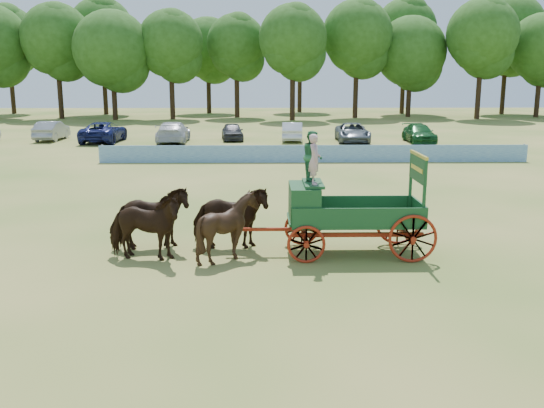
{
  "coord_description": "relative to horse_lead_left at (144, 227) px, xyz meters",
  "views": [
    {
      "loc": [
        -4.25,
        -18.43,
        5.22
      ],
      "look_at": [
        -3.91,
        -0.13,
        1.3
      ],
      "focal_mm": 40.0,
      "sensor_mm": 36.0,
      "label": 1
    }
  ],
  "objects": [
    {
      "name": "farm_dray",
      "position": [
        5.38,
        0.58,
        0.61
      ],
      "size": [
        5.99,
        2.0,
        3.62
      ],
      "color": "#A21E10",
      "rests_on": "ground"
    },
    {
      "name": "sponsor_banner",
      "position": [
        6.59,
        19.68,
        -0.44
      ],
      "size": [
        26.0,
        0.08,
        1.05
      ],
      "primitive_type": "cube",
      "color": "#1B5294",
      "rests_on": "ground"
    },
    {
      "name": "horse_lead_left",
      "position": [
        0.0,
        0.0,
        0.0
      ],
      "size": [
        2.44,
        1.42,
        1.94
      ],
      "primitive_type": "imported",
      "rotation": [
        0.0,
        0.0,
        1.4
      ],
      "color": "black",
      "rests_on": "ground"
    },
    {
      "name": "horse_wheel_right",
      "position": [
        2.4,
        1.1,
        0.0
      ],
      "size": [
        2.32,
        1.1,
        1.94
      ],
      "primitive_type": "imported",
      "rotation": [
        0.0,
        0.0,
        1.6
      ],
      "color": "black",
      "rests_on": "ground"
    },
    {
      "name": "horse_lead_right",
      "position": [
        0.0,
        1.1,
        0.0
      ],
      "size": [
        2.43,
        1.38,
        1.94
      ],
      "primitive_type": "imported",
      "rotation": [
        0.0,
        0.0,
        1.73
      ],
      "color": "black",
      "rests_on": "ground"
    },
    {
      "name": "parked_cars",
      "position": [
        -1.57,
        31.4,
        -0.21
      ],
      "size": [
        36.23,
        7.08,
        1.63
      ],
      "color": "silver",
      "rests_on": "ground"
    },
    {
      "name": "ground",
      "position": [
        7.59,
        1.68,
        -0.97
      ],
      "size": [
        160.0,
        160.0,
        0.0
      ],
      "primitive_type": "plane",
      "color": "tan",
      "rests_on": "ground"
    },
    {
      "name": "treeline",
      "position": [
        4.27,
        60.75,
        8.64
      ],
      "size": [
        89.64,
        23.47,
        15.71
      ],
      "color": "#382314",
      "rests_on": "ground"
    },
    {
      "name": "horse_wheel_left",
      "position": [
        2.4,
        -0.0,
        0.0
      ],
      "size": [
        1.78,
        1.59,
        1.94
      ],
      "primitive_type": "imported",
      "rotation": [
        0.0,
        0.0,
        1.56
      ],
      "color": "black",
      "rests_on": "ground"
    }
  ]
}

